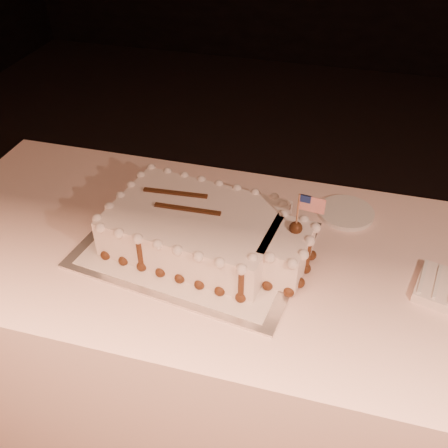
% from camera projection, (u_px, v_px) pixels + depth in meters
% --- Properties ---
extents(room_shell, '(6.10, 8.10, 2.90)m').
position_uv_depth(room_shell, '(386.00, 199.00, 0.45)').
color(room_shell, black).
rests_on(room_shell, ground).
extents(banquet_table, '(2.40, 0.80, 0.75)m').
position_uv_depth(banquet_table, '(322.00, 357.00, 1.55)').
color(banquet_table, '#FFD5C5').
rests_on(banquet_table, ground).
extents(cake_board, '(0.65, 0.53, 0.01)m').
position_uv_depth(cake_board, '(196.00, 244.00, 1.39)').
color(cake_board, beige).
rests_on(cake_board, banquet_table).
extents(doily, '(0.58, 0.48, 0.00)m').
position_uv_depth(doily, '(196.00, 243.00, 1.38)').
color(doily, silver).
rests_on(doily, cake_board).
extents(sheet_cake, '(0.59, 0.38, 0.22)m').
position_uv_depth(sheet_cake, '(206.00, 231.00, 1.34)').
color(sheet_cake, white).
rests_on(sheet_cake, doily).
extents(side_plate, '(0.17, 0.17, 0.01)m').
position_uv_depth(side_plate, '(346.00, 212.00, 1.50)').
color(side_plate, white).
rests_on(side_plate, banquet_table).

